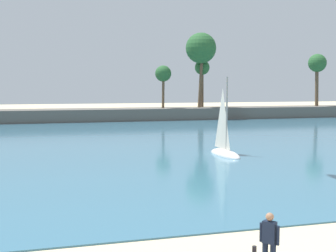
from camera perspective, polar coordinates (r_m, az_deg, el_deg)
The scene contains 4 objects.
sea at distance 60.25m, azimuth -9.57°, elevation 0.20°, with size 220.00×92.04×0.06m, color #386B84.
palm_headland at distance 65.97m, azimuth -11.88°, elevation 3.32°, with size 102.70×6.15×13.24m.
person_rigging_by_gear at distance 12.30m, azimuth 12.67°, elevation -14.10°, with size 0.37×0.46×1.67m.
sailboat_mid_bay at distance 32.56m, azimuth 7.16°, elevation -2.70°, with size 1.39×4.17×5.98m.
Camera 1 is at (-6.50, -7.23, 4.87)m, focal length 48.25 mm.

